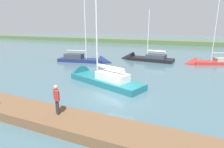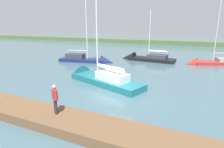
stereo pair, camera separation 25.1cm
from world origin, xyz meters
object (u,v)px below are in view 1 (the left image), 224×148
(sailboat_behind_pier, at_px, (88,61))
(sailboat_inner_slip, at_px, (142,59))
(sailboat_outer_mooring, at_px, (95,78))
(person_on_dock, at_px, (57,97))
(sailboat_mid_channel, at_px, (209,63))

(sailboat_behind_pier, bearing_deg, sailboat_inner_slip, 24.31)
(sailboat_behind_pier, height_order, sailboat_inner_slip, sailboat_behind_pier)
(sailboat_outer_mooring, distance_m, person_on_dock, 8.39)
(person_on_dock, bearing_deg, sailboat_behind_pier, -119.75)
(sailboat_outer_mooring, height_order, sailboat_mid_channel, sailboat_outer_mooring)
(sailboat_inner_slip, distance_m, person_on_dock, 21.09)
(sailboat_mid_channel, xyz_separation_m, person_on_dock, (8.72, 21.79, 1.38))
(sailboat_behind_pier, relative_size, person_on_dock, 5.69)
(sailboat_mid_channel, distance_m, sailboat_inner_slip, 9.56)
(sailboat_outer_mooring, relative_size, person_on_dock, 7.00)
(sailboat_behind_pier, distance_m, sailboat_inner_slip, 8.44)
(sailboat_outer_mooring, distance_m, sailboat_behind_pier, 9.98)
(sailboat_inner_slip, height_order, person_on_dock, sailboat_inner_slip)
(sailboat_behind_pier, bearing_deg, sailboat_outer_mooring, -65.48)
(sailboat_inner_slip, bearing_deg, sailboat_outer_mooring, 88.74)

